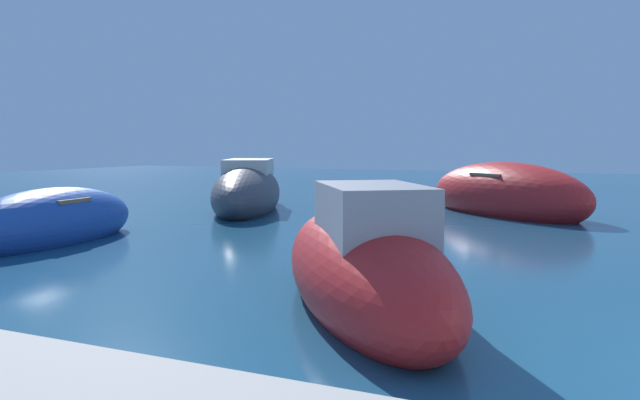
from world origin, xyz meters
name	(u,v)px	position (x,y,z in m)	size (l,w,h in m)	color
moored_boat_0	(506,195)	(-3.76, 12.32, 0.55)	(5.91, 5.54, 2.00)	#B21E1E
moored_boat_2	(53,222)	(-12.26, 3.58, 0.41)	(1.84, 4.51, 1.48)	#1E479E
moored_boat_3	(364,267)	(-4.69, 1.52, 0.50)	(4.29, 5.36, 1.93)	#B21E1E
moored_boat_5	(247,192)	(-11.44, 10.44, 0.56)	(4.25, 6.67, 1.99)	#3F3F47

